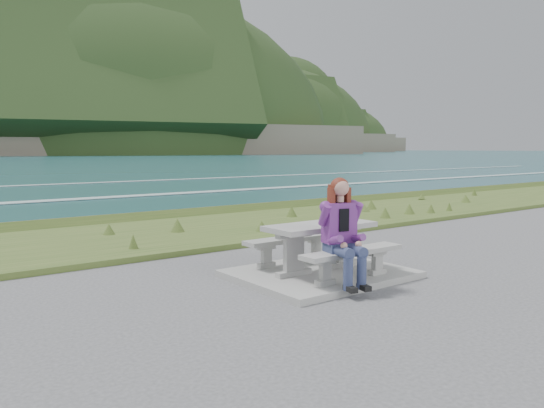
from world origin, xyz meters
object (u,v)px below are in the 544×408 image
(bench_landward, at_px, (352,256))
(bench_seaward, at_px, (292,243))
(seated_woman, at_px, (345,246))
(picnic_table, at_px, (320,234))

(bench_landward, xyz_separation_m, bench_seaward, (0.00, 1.40, 0.00))
(bench_landward, bearing_deg, seated_woman, -155.11)
(bench_landward, relative_size, bench_seaward, 1.00)
(picnic_table, height_order, bench_landward, picnic_table)
(bench_seaward, distance_m, seated_woman, 1.58)
(bench_seaward, bearing_deg, bench_landward, -90.00)
(picnic_table, bearing_deg, bench_seaward, 90.00)
(bench_seaward, bearing_deg, seated_woman, -101.05)
(bench_landward, height_order, seated_woman, seated_woman)
(bench_seaward, bearing_deg, picnic_table, -90.00)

